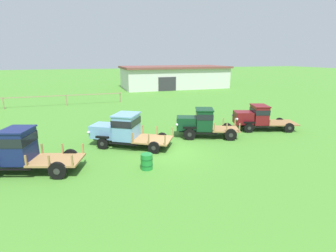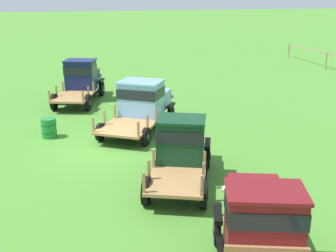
# 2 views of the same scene
# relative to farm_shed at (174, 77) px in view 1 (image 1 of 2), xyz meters

# --- Properties ---
(ground_plane) EXTENTS (240.00, 240.00, 0.00)m
(ground_plane) POSITION_rel_farm_shed_xyz_m (-12.13, -33.30, -2.05)
(ground_plane) COLOR #47842D
(farm_shed) EXTENTS (19.87, 9.92, 4.07)m
(farm_shed) POSITION_rel_farm_shed_xyz_m (0.00, 0.00, 0.00)
(farm_shed) COLOR silver
(farm_shed) RESTS_ON ground
(paddock_fence) EXTENTS (20.12, 0.53, 1.35)m
(paddock_fence) POSITION_rel_farm_shed_xyz_m (-22.38, -13.92, -1.00)
(paddock_fence) COLOR #997F60
(paddock_fence) RESTS_ON ground
(vintage_truck_foreground_near) EXTENTS (5.52, 3.29, 2.34)m
(vintage_truck_foreground_near) POSITION_rel_farm_shed_xyz_m (-20.61, -33.68, -0.85)
(vintage_truck_foreground_near) COLOR black
(vintage_truck_foreground_near) RESTS_ON ground
(vintage_truck_second_in_line) EXTENTS (5.63, 4.45, 2.21)m
(vintage_truck_second_in_line) POSITION_rel_farm_shed_xyz_m (-14.76, -31.22, -0.90)
(vintage_truck_second_in_line) COLOR black
(vintage_truck_second_in_line) RESTS_ON ground
(vintage_truck_midrow_center) EXTENTS (4.89, 3.18, 2.14)m
(vintage_truck_midrow_center) POSITION_rel_farm_shed_xyz_m (-8.93, -31.05, -0.92)
(vintage_truck_midrow_center) COLOR black
(vintage_truck_midrow_center) RESTS_ON ground
(vintage_truck_far_side) EXTENTS (5.35, 3.26, 2.04)m
(vintage_truck_far_side) POSITION_rel_farm_shed_xyz_m (-3.73, -30.67, -0.98)
(vintage_truck_far_side) COLOR black
(vintage_truck_far_side) RESTS_ON ground
(oil_drum_beside_row) EXTENTS (0.66, 0.66, 0.85)m
(oil_drum_beside_row) POSITION_rel_farm_shed_xyz_m (-14.21, -35.47, -1.63)
(oil_drum_beside_row) COLOR #1E7F33
(oil_drum_beside_row) RESTS_ON ground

